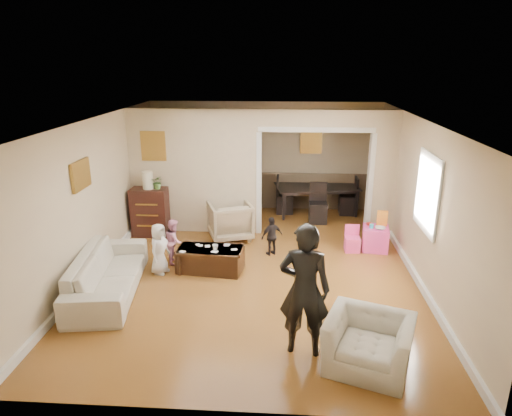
# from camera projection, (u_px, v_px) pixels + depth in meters

# --- Properties ---
(floor) EXTENTS (7.00, 7.00, 0.00)m
(floor) POSITION_uv_depth(u_px,v_px,m) (255.00, 267.00, 8.09)
(floor) COLOR #A66F2A
(floor) RESTS_ON ground
(partition_left) EXTENTS (2.75, 0.18, 2.60)m
(partition_left) POSITION_uv_depth(u_px,v_px,m) (195.00, 172.00, 9.48)
(partition_left) COLOR #BFAA8C
(partition_left) RESTS_ON ground
(partition_right) EXTENTS (0.55, 0.18, 2.60)m
(partition_right) POSITION_uv_depth(u_px,v_px,m) (382.00, 175.00, 9.25)
(partition_right) COLOR #BFAA8C
(partition_right) RESTS_ON ground
(partition_header) EXTENTS (2.22, 0.18, 0.35)m
(partition_header) POSITION_uv_depth(u_px,v_px,m) (317.00, 118.00, 8.98)
(partition_header) COLOR #BFAA8C
(partition_header) RESTS_ON partition_right
(window_pane) EXTENTS (0.03, 0.95, 1.10)m
(window_pane) POSITION_uv_depth(u_px,v_px,m) (428.00, 193.00, 7.06)
(window_pane) COLOR white
(window_pane) RESTS_ON ground
(framed_art_partition) EXTENTS (0.45, 0.03, 0.55)m
(framed_art_partition) POSITION_uv_depth(u_px,v_px,m) (153.00, 146.00, 9.27)
(framed_art_partition) COLOR brown
(framed_art_partition) RESTS_ON partition_left
(framed_art_sofa_wall) EXTENTS (0.03, 0.55, 0.40)m
(framed_art_sofa_wall) POSITION_uv_depth(u_px,v_px,m) (81.00, 175.00, 7.13)
(framed_art_sofa_wall) COLOR brown
(framed_art_alcove) EXTENTS (0.45, 0.03, 0.55)m
(framed_art_alcove) POSITION_uv_depth(u_px,v_px,m) (311.00, 141.00, 10.76)
(framed_art_alcove) COLOR brown
(sofa) EXTENTS (1.18, 2.35, 0.66)m
(sofa) POSITION_uv_depth(u_px,v_px,m) (108.00, 273.00, 7.14)
(sofa) COLOR beige
(sofa) RESTS_ON ground
(armchair_back) EXTENTS (1.06, 1.07, 0.77)m
(armchair_back) POSITION_uv_depth(u_px,v_px,m) (230.00, 220.00, 9.32)
(armchair_back) COLOR tan
(armchair_back) RESTS_ON ground
(armchair_front) EXTENTS (1.22, 1.14, 0.64)m
(armchair_front) POSITION_uv_depth(u_px,v_px,m) (369.00, 343.00, 5.39)
(armchair_front) COLOR beige
(armchair_front) RESTS_ON ground
(dresser) EXTENTS (0.74, 0.41, 1.01)m
(dresser) POSITION_uv_depth(u_px,v_px,m) (150.00, 212.00, 9.46)
(dresser) COLOR black
(dresser) RESTS_ON ground
(table_lamp) EXTENTS (0.22, 0.22, 0.36)m
(table_lamp) POSITION_uv_depth(u_px,v_px,m) (148.00, 180.00, 9.25)
(table_lamp) COLOR #F4EEC7
(table_lamp) RESTS_ON dresser
(potted_plant) EXTENTS (0.25, 0.22, 0.28)m
(potted_plant) POSITION_uv_depth(u_px,v_px,m) (158.00, 182.00, 9.25)
(potted_plant) COLOR #456B2F
(potted_plant) RESTS_ON dresser
(coffee_table) EXTENTS (1.17, 0.69, 0.42)m
(coffee_table) POSITION_uv_depth(u_px,v_px,m) (210.00, 259.00, 7.92)
(coffee_table) COLOR #331E10
(coffee_table) RESTS_ON ground
(coffee_cup) EXTENTS (0.11, 0.11, 0.09)m
(coffee_cup) POSITION_uv_depth(u_px,v_px,m) (215.00, 247.00, 7.79)
(coffee_cup) COLOR silver
(coffee_cup) RESTS_ON coffee_table
(play_table) EXTENTS (0.54, 0.54, 0.46)m
(play_table) POSITION_uv_depth(u_px,v_px,m) (375.00, 238.00, 8.80)
(play_table) COLOR #FF43A9
(play_table) RESTS_ON ground
(cereal_box) EXTENTS (0.21, 0.10, 0.30)m
(cereal_box) POSITION_uv_depth(u_px,v_px,m) (382.00, 218.00, 8.77)
(cereal_box) COLOR yellow
(cereal_box) RESTS_ON play_table
(cyan_cup) EXTENTS (0.08, 0.08, 0.08)m
(cyan_cup) POSITION_uv_depth(u_px,v_px,m) (372.00, 226.00, 8.67)
(cyan_cup) COLOR #28B2CB
(cyan_cup) RESTS_ON play_table
(toy_block) EXTENTS (0.09, 0.08, 0.05)m
(toy_block) POSITION_uv_depth(u_px,v_px,m) (369.00, 224.00, 8.84)
(toy_block) COLOR red
(toy_block) RESTS_ON play_table
(play_bowl) EXTENTS (0.22, 0.22, 0.05)m
(play_bowl) POSITION_uv_depth(u_px,v_px,m) (380.00, 228.00, 8.60)
(play_bowl) COLOR silver
(play_bowl) RESTS_ON play_table
(dining_table) EXTENTS (2.08, 1.40, 0.67)m
(dining_table) POSITION_uv_depth(u_px,v_px,m) (316.00, 200.00, 10.87)
(dining_table) COLOR black
(dining_table) RESTS_ON ground
(adult_person) EXTENTS (0.69, 0.50, 1.73)m
(adult_person) POSITION_uv_depth(u_px,v_px,m) (304.00, 290.00, 5.51)
(adult_person) COLOR black
(adult_person) RESTS_ON ground
(child_kneel_a) EXTENTS (0.40, 0.50, 0.90)m
(child_kneel_a) POSITION_uv_depth(u_px,v_px,m) (159.00, 249.00, 7.76)
(child_kneel_a) COLOR silver
(child_kneel_a) RESTS_ON ground
(child_kneel_b) EXTENTS (0.39, 0.46, 0.82)m
(child_kneel_b) POSITION_uv_depth(u_px,v_px,m) (174.00, 241.00, 8.19)
(child_kneel_b) COLOR pink
(child_kneel_b) RESTS_ON ground
(child_toddler) EXTENTS (0.47, 0.39, 0.75)m
(child_toddler) POSITION_uv_depth(u_px,v_px,m) (272.00, 236.00, 8.52)
(child_toddler) COLOR black
(child_toddler) RESTS_ON ground
(craft_papers) EXTENTS (0.98, 0.45, 0.00)m
(craft_papers) POSITION_uv_depth(u_px,v_px,m) (211.00, 248.00, 7.88)
(craft_papers) COLOR white
(craft_papers) RESTS_ON coffee_table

